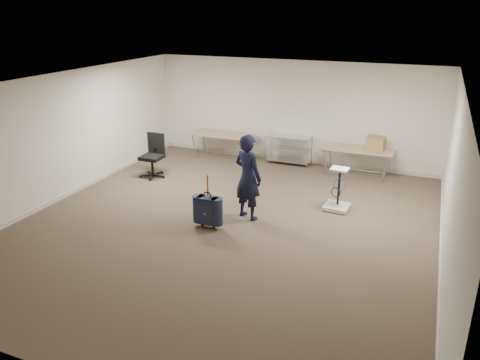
% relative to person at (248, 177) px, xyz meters
% --- Properties ---
extents(ground, '(9.00, 9.00, 0.00)m').
position_rel_person_xyz_m(ground, '(-0.28, -0.47, -0.89)').
color(ground, '#3F3426').
rests_on(ground, ground).
extents(room_shell, '(8.00, 9.00, 9.00)m').
position_rel_person_xyz_m(room_shell, '(-0.28, 0.92, -0.84)').
color(room_shell, silver).
rests_on(room_shell, ground).
extents(folding_table_left, '(1.80, 0.75, 0.73)m').
position_rel_person_xyz_m(folding_table_left, '(-2.18, 3.48, -0.21)').
color(folding_table_left, '#9E8260').
rests_on(folding_table_left, ground).
extents(folding_table_right, '(1.80, 0.75, 0.73)m').
position_rel_person_xyz_m(folding_table_right, '(1.62, 3.48, -0.21)').
color(folding_table_right, '#9E8260').
rests_on(folding_table_right, ground).
extents(wire_shelf, '(1.22, 0.47, 0.80)m').
position_rel_person_xyz_m(wire_shelf, '(-0.28, 3.73, -0.45)').
color(wire_shelf, silver).
rests_on(wire_shelf, ground).
extents(person, '(0.76, 0.63, 1.78)m').
position_rel_person_xyz_m(person, '(0.00, 0.00, 0.00)').
color(person, black).
rests_on(person, ground).
extents(suitcase, '(0.40, 0.23, 1.10)m').
position_rel_person_xyz_m(suitcase, '(-0.54, -0.76, -0.52)').
color(suitcase, black).
rests_on(suitcase, ground).
extents(office_chair, '(0.67, 0.67, 1.11)m').
position_rel_person_xyz_m(office_chair, '(-3.17, 1.41, -0.56)').
color(office_chair, black).
rests_on(office_chair, ground).
extents(equipment_cart, '(0.54, 0.54, 0.94)m').
position_rel_person_xyz_m(equipment_cart, '(1.63, 1.12, -0.64)').
color(equipment_cart, beige).
rests_on(equipment_cart, ground).
extents(cardboard_box, '(0.47, 0.38, 0.33)m').
position_rel_person_xyz_m(cardboard_box, '(2.05, 3.58, 0.00)').
color(cardboard_box, olive).
rests_on(cardboard_box, folding_table_right).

